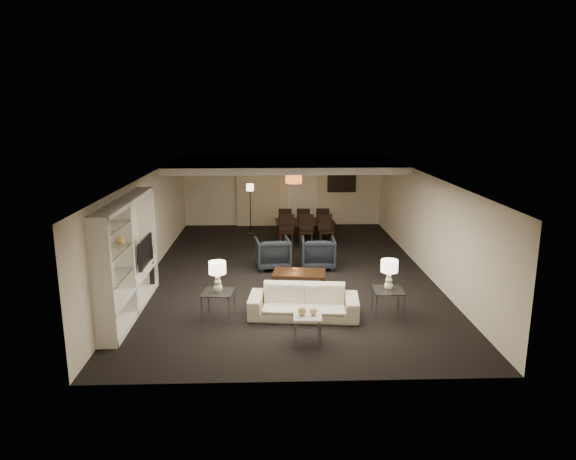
# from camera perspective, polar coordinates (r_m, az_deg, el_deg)

# --- Properties ---
(floor) EXTENTS (11.00, 11.00, 0.00)m
(floor) POSITION_cam_1_polar(r_m,az_deg,el_deg) (13.28, -0.00, -4.63)
(floor) COLOR black
(floor) RESTS_ON ground
(ceiling) EXTENTS (7.00, 11.00, 0.02)m
(ceiling) POSITION_cam_1_polar(r_m,az_deg,el_deg) (12.73, -0.00, 6.14)
(ceiling) COLOR silver
(ceiling) RESTS_ON ground
(wall_back) EXTENTS (7.00, 0.02, 2.50)m
(wall_back) POSITION_cam_1_polar(r_m,az_deg,el_deg) (18.35, -0.59, 4.40)
(wall_back) COLOR beige
(wall_back) RESTS_ON ground
(wall_front) EXTENTS (7.00, 0.02, 2.50)m
(wall_front) POSITION_cam_1_polar(r_m,az_deg,el_deg) (7.68, 1.41, -8.35)
(wall_front) COLOR beige
(wall_front) RESTS_ON ground
(wall_left) EXTENTS (0.02, 11.00, 2.50)m
(wall_left) POSITION_cam_1_polar(r_m,az_deg,el_deg) (13.30, -15.25, 0.51)
(wall_left) COLOR beige
(wall_left) RESTS_ON ground
(wall_right) EXTENTS (0.02, 11.00, 2.50)m
(wall_right) POSITION_cam_1_polar(r_m,az_deg,el_deg) (13.52, 14.99, 0.73)
(wall_right) COLOR beige
(wall_right) RESTS_ON ground
(ceiling_soffit) EXTENTS (7.00, 4.00, 0.20)m
(ceiling_soffit) POSITION_cam_1_polar(r_m,az_deg,el_deg) (16.22, -0.42, 7.33)
(ceiling_soffit) COLOR silver
(ceiling_soffit) RESTS_ON ceiling
(curtains) EXTENTS (1.50, 0.12, 2.40)m
(curtains) POSITION_cam_1_polar(r_m,az_deg,el_deg) (18.28, -3.41, 4.18)
(curtains) COLOR beige
(curtains) RESTS_ON wall_back
(door) EXTENTS (0.90, 0.05, 2.10)m
(door) POSITION_cam_1_polar(r_m,az_deg,el_deg) (18.38, 1.60, 3.78)
(door) COLOR silver
(door) RESTS_ON wall_back
(painting) EXTENTS (0.95, 0.04, 0.65)m
(painting) POSITION_cam_1_polar(r_m,az_deg,el_deg) (18.44, 5.98, 5.31)
(painting) COLOR #142D38
(painting) RESTS_ON wall_back
(media_unit) EXTENTS (0.38, 3.40, 2.35)m
(media_unit) POSITION_cam_1_polar(r_m,az_deg,el_deg) (10.83, -17.32, -2.91)
(media_unit) COLOR white
(media_unit) RESTS_ON wall_left
(pendant_light) EXTENTS (0.52, 0.52, 0.24)m
(pendant_light) POSITION_cam_1_polar(r_m,az_deg,el_deg) (16.29, 0.64, 5.65)
(pendant_light) COLOR #D8591E
(pendant_light) RESTS_ON ceiling_soffit
(sofa) EXTENTS (2.25, 1.06, 0.64)m
(sofa) POSITION_cam_1_polar(r_m,az_deg,el_deg) (10.37, 1.74, -8.00)
(sofa) COLOR beige
(sofa) RESTS_ON floor
(coffee_table) EXTENTS (1.28, 0.85, 0.43)m
(coffee_table) POSITION_cam_1_polar(r_m,az_deg,el_deg) (11.91, 1.25, -5.67)
(coffee_table) COLOR black
(coffee_table) RESTS_ON floor
(armchair_left) EXTENTS (0.98, 1.00, 0.81)m
(armchair_left) POSITION_cam_1_polar(r_m,az_deg,el_deg) (13.46, -1.70, -2.58)
(armchair_left) COLOR black
(armchair_left) RESTS_ON floor
(armchair_right) EXTENTS (0.90, 0.93, 0.81)m
(armchair_right) POSITION_cam_1_polar(r_m,az_deg,el_deg) (13.51, 3.40, -2.53)
(armchair_right) COLOR black
(armchair_right) RESTS_ON floor
(side_table_left) EXTENTS (0.67, 0.67, 0.56)m
(side_table_left) POSITION_cam_1_polar(r_m,az_deg,el_deg) (10.42, -7.73, -8.25)
(side_table_left) COLOR silver
(side_table_left) RESTS_ON floor
(side_table_right) EXTENTS (0.62, 0.62, 0.56)m
(side_table_right) POSITION_cam_1_polar(r_m,az_deg,el_deg) (10.63, 11.02, -7.94)
(side_table_right) COLOR silver
(side_table_right) RESTS_ON floor
(table_lamp_left) EXTENTS (0.35, 0.35, 0.62)m
(table_lamp_left) POSITION_cam_1_polar(r_m,az_deg,el_deg) (10.22, -7.83, -5.18)
(table_lamp_left) COLOR beige
(table_lamp_left) RESTS_ON side_table_left
(table_lamp_right) EXTENTS (0.38, 0.38, 0.62)m
(table_lamp_right) POSITION_cam_1_polar(r_m,az_deg,el_deg) (10.43, 11.16, -4.92)
(table_lamp_right) COLOR white
(table_lamp_right) RESTS_ON side_table_right
(marble_table) EXTENTS (0.52, 0.52, 0.50)m
(marble_table) POSITION_cam_1_polar(r_m,az_deg,el_deg) (9.39, 2.18, -10.82)
(marble_table) COLOR white
(marble_table) RESTS_ON floor
(gold_gourd_a) EXTENTS (0.16, 0.16, 0.16)m
(gold_gourd_a) POSITION_cam_1_polar(r_m,az_deg,el_deg) (9.25, 1.57, -8.98)
(gold_gourd_a) COLOR tan
(gold_gourd_a) RESTS_ON marble_table
(gold_gourd_b) EXTENTS (0.14, 0.14, 0.14)m
(gold_gourd_b) POSITION_cam_1_polar(r_m,az_deg,el_deg) (9.27, 2.82, -9.01)
(gold_gourd_b) COLOR #E9B77B
(gold_gourd_b) RESTS_ON marble_table
(television) EXTENTS (1.07, 0.14, 0.61)m
(television) POSITION_cam_1_polar(r_m,az_deg,el_deg) (11.63, -16.07, -2.32)
(television) COLOR black
(television) RESTS_ON media_unit
(vase_blue) EXTENTS (0.18, 0.18, 0.18)m
(vase_blue) POSITION_cam_1_polar(r_m,az_deg,el_deg) (9.64, -19.31, -5.18)
(vase_blue) COLOR #242A9F
(vase_blue) RESTS_ON media_unit
(vase_amber) EXTENTS (0.17, 0.17, 0.18)m
(vase_amber) POSITION_cam_1_polar(r_m,az_deg,el_deg) (10.30, -18.12, -1.03)
(vase_amber) COLOR gold
(vase_amber) RESTS_ON media_unit
(floor_speaker) EXTENTS (0.13, 0.13, 1.01)m
(floor_speaker) POSITION_cam_1_polar(r_m,az_deg,el_deg) (12.30, -14.92, -4.08)
(floor_speaker) COLOR black
(floor_speaker) RESTS_ON floor
(dining_table) EXTENTS (1.89, 1.11, 0.65)m
(dining_table) POSITION_cam_1_polar(r_m,az_deg,el_deg) (16.24, 1.89, -0.12)
(dining_table) COLOR black
(dining_table) RESTS_ON floor
(chair_nl) EXTENTS (0.49, 0.49, 0.96)m
(chair_nl) POSITION_cam_1_polar(r_m,az_deg,el_deg) (15.54, -0.16, -0.13)
(chair_nl) COLOR black
(chair_nl) RESTS_ON floor
(chair_nm) EXTENTS (0.50, 0.50, 0.96)m
(chair_nm) POSITION_cam_1_polar(r_m,az_deg,el_deg) (15.57, 2.05, -0.11)
(chair_nm) COLOR black
(chair_nm) RESTS_ON floor
(chair_nr) EXTENTS (0.47, 0.47, 0.96)m
(chair_nr) POSITION_cam_1_polar(r_m,az_deg,el_deg) (15.62, 4.25, -0.09)
(chair_nr) COLOR black
(chair_nr) RESTS_ON floor
(chair_fl) EXTENTS (0.48, 0.48, 0.96)m
(chair_fl) POSITION_cam_1_polar(r_m,az_deg,el_deg) (16.81, -0.30, 0.90)
(chair_fl) COLOR black
(chair_fl) RESTS_ON floor
(chair_fm) EXTENTS (0.49, 0.49, 0.96)m
(chair_fm) POSITION_cam_1_polar(r_m,az_deg,el_deg) (16.83, 1.75, 0.91)
(chair_fm) COLOR black
(chair_fm) RESTS_ON floor
(chair_fr) EXTENTS (0.45, 0.45, 0.96)m
(chair_fr) POSITION_cam_1_polar(r_m,az_deg,el_deg) (16.88, 3.78, 0.93)
(chair_fr) COLOR black
(chair_fr) RESTS_ON floor
(floor_lamp) EXTENTS (0.28, 0.28, 1.69)m
(floor_lamp) POSITION_cam_1_polar(r_m,az_deg,el_deg) (17.08, -4.21, 2.32)
(floor_lamp) COLOR black
(floor_lamp) RESTS_ON floor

